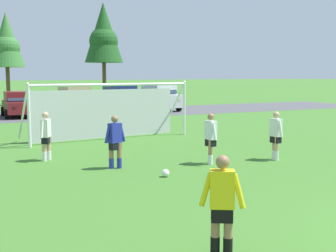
{
  "coord_description": "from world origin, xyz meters",
  "views": [
    {
      "loc": [
        -7.83,
        -4.29,
        2.88
      ],
      "look_at": [
        -1.81,
        8.04,
        1.27
      ],
      "focal_mm": 47.18,
      "sensor_mm": 36.0,
      "label": 1
    }
  ],
  "objects_px": {
    "soccer_goal": "(107,110)",
    "parked_car_slot_center_left": "(18,104)",
    "player_midfield_center": "(276,136)",
    "player_winger_left": "(211,139)",
    "parked_car_slot_right": "(160,96)",
    "player_striker_near": "(46,136)",
    "player_trailing_back": "(115,142)",
    "soccer_ball": "(166,173)",
    "parked_car_slot_center_right": "(120,97)",
    "referee": "(222,206)",
    "parked_car_slot_center": "(75,98)"
  },
  "relations": [
    {
      "from": "soccer_ball",
      "to": "player_striker_near",
      "type": "bearing_deg",
      "value": 123.29
    },
    {
      "from": "soccer_goal",
      "to": "parked_car_slot_center_left",
      "type": "xyz_separation_m",
      "value": [
        -2.24,
        12.33,
        -0.42
      ]
    },
    {
      "from": "referee",
      "to": "parked_car_slot_center",
      "type": "distance_m",
      "value": 27.38
    },
    {
      "from": "soccer_ball",
      "to": "parked_car_slot_center",
      "type": "relative_size",
      "value": 0.05
    },
    {
      "from": "soccer_goal",
      "to": "player_midfield_center",
      "type": "xyz_separation_m",
      "value": [
        3.52,
        -7.35,
        -0.47
      ]
    },
    {
      "from": "referee",
      "to": "player_winger_left",
      "type": "bearing_deg",
      "value": 59.89
    },
    {
      "from": "parked_car_slot_center_left",
      "to": "player_trailing_back",
      "type": "bearing_deg",
      "value": -88.68
    },
    {
      "from": "player_trailing_back",
      "to": "parked_car_slot_right",
      "type": "relative_size",
      "value": 0.35
    },
    {
      "from": "soccer_goal",
      "to": "player_striker_near",
      "type": "height_order",
      "value": "soccer_goal"
    },
    {
      "from": "player_midfield_center",
      "to": "parked_car_slot_right",
      "type": "height_order",
      "value": "parked_car_slot_right"
    },
    {
      "from": "player_trailing_back",
      "to": "parked_car_slot_center_right",
      "type": "distance_m",
      "value": 21.43
    },
    {
      "from": "player_midfield_center",
      "to": "player_trailing_back",
      "type": "xyz_separation_m",
      "value": [
        -5.33,
        1.07,
        0.0
      ]
    },
    {
      "from": "player_striker_near",
      "to": "parked_car_slot_center",
      "type": "relative_size",
      "value": 0.35
    },
    {
      "from": "parked_car_slot_center_left",
      "to": "parked_car_slot_center",
      "type": "bearing_deg",
      "value": 17.8
    },
    {
      "from": "player_midfield_center",
      "to": "player_trailing_back",
      "type": "relative_size",
      "value": 1.0
    },
    {
      "from": "player_trailing_back",
      "to": "parked_car_slot_center",
      "type": "xyz_separation_m",
      "value": [
        3.8,
        19.97,
        0.29
      ]
    },
    {
      "from": "player_midfield_center",
      "to": "player_winger_left",
      "type": "bearing_deg",
      "value": 170.95
    },
    {
      "from": "soccer_goal",
      "to": "parked_car_slot_center_right",
      "type": "height_order",
      "value": "soccer_goal"
    },
    {
      "from": "player_winger_left",
      "to": "parked_car_slot_center",
      "type": "height_order",
      "value": "parked_car_slot_center"
    },
    {
      "from": "soccer_ball",
      "to": "parked_car_slot_center_left",
      "type": "bearing_deg",
      "value": 93.71
    },
    {
      "from": "player_striker_near",
      "to": "player_winger_left",
      "type": "distance_m",
      "value": 5.48
    },
    {
      "from": "player_striker_near",
      "to": "parked_car_slot_right",
      "type": "relative_size",
      "value": 0.35
    },
    {
      "from": "soccer_ball",
      "to": "parked_car_slot_center",
      "type": "distance_m",
      "value": 21.9
    },
    {
      "from": "player_striker_near",
      "to": "parked_car_slot_center_left",
      "type": "height_order",
      "value": "parked_car_slot_center_left"
    },
    {
      "from": "player_midfield_center",
      "to": "parked_car_slot_center_left",
      "type": "xyz_separation_m",
      "value": [
        -5.76,
        19.68,
        0.05
      ]
    },
    {
      "from": "parked_car_slot_center",
      "to": "parked_car_slot_center_right",
      "type": "relative_size",
      "value": 1.0
    },
    {
      "from": "referee",
      "to": "player_trailing_back",
      "type": "bearing_deg",
      "value": 84.44
    },
    {
      "from": "parked_car_slot_center_right",
      "to": "parked_car_slot_center",
      "type": "bearing_deg",
      "value": -177.94
    },
    {
      "from": "player_winger_left",
      "to": "player_trailing_back",
      "type": "distance_m",
      "value": 3.08
    },
    {
      "from": "soccer_goal",
      "to": "parked_car_slot_center_right",
      "type": "distance_m",
      "value": 14.91
    },
    {
      "from": "parked_car_slot_center_left",
      "to": "player_striker_near",
      "type": "bearing_deg",
      "value": -94.32
    },
    {
      "from": "soccer_goal",
      "to": "referee",
      "type": "xyz_separation_m",
      "value": [
        -2.5,
        -13.33,
        -0.47
      ]
    },
    {
      "from": "soccer_goal",
      "to": "parked_car_slot_center_right",
      "type": "xyz_separation_m",
      "value": [
        5.62,
        13.81,
        -0.18
      ]
    },
    {
      "from": "soccer_ball",
      "to": "parked_car_slot_center",
      "type": "height_order",
      "value": "parked_car_slot_center"
    },
    {
      "from": "player_trailing_back",
      "to": "referee",
      "type": "bearing_deg",
      "value": -95.56
    },
    {
      "from": "parked_car_slot_center",
      "to": "referee",
      "type": "bearing_deg",
      "value": -99.43
    },
    {
      "from": "referee",
      "to": "parked_car_slot_center_left",
      "type": "bearing_deg",
      "value": 89.42
    },
    {
      "from": "parked_car_slot_center_right",
      "to": "referee",
      "type": "bearing_deg",
      "value": -106.65
    },
    {
      "from": "parked_car_slot_center_right",
      "to": "player_striker_near",
      "type": "bearing_deg",
      "value": -116.94
    },
    {
      "from": "soccer_goal",
      "to": "player_striker_near",
      "type": "distance_m",
      "value": 5.4
    },
    {
      "from": "player_striker_near",
      "to": "player_trailing_back",
      "type": "relative_size",
      "value": 1.0
    },
    {
      "from": "soccer_ball",
      "to": "player_winger_left",
      "type": "xyz_separation_m",
      "value": [
        2.1,
        1.02,
        0.71
      ]
    },
    {
      "from": "player_midfield_center",
      "to": "parked_car_slot_right",
      "type": "xyz_separation_m",
      "value": [
        5.22,
        20.54,
        0.29
      ]
    },
    {
      "from": "player_midfield_center",
      "to": "parked_car_slot_center",
      "type": "height_order",
      "value": "parked_car_slot_center"
    },
    {
      "from": "soccer_goal",
      "to": "parked_car_slot_center",
      "type": "bearing_deg",
      "value": 81.73
    },
    {
      "from": "player_winger_left",
      "to": "parked_car_slot_center_right",
      "type": "relative_size",
      "value": 0.35
    },
    {
      "from": "player_striker_near",
      "to": "player_midfield_center",
      "type": "relative_size",
      "value": 1.0
    },
    {
      "from": "parked_car_slot_center_left",
      "to": "referee",
      "type": "bearing_deg",
      "value": -90.58
    },
    {
      "from": "soccer_ball",
      "to": "parked_car_slot_center_right",
      "type": "xyz_separation_m",
      "value": [
        6.54,
        21.81,
        1.0
      ]
    },
    {
      "from": "player_striker_near",
      "to": "player_trailing_back",
      "type": "distance_m",
      "value": 2.75
    }
  ]
}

